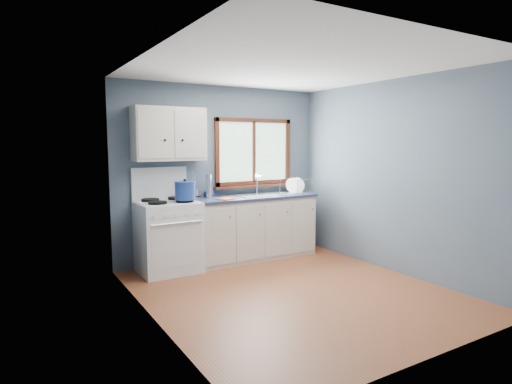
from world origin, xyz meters
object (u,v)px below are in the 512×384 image
skillet (185,198)px  utensil_crock (195,193)px  stockpot (185,190)px  gas_range (168,234)px  dish_rack (296,189)px  sink (264,199)px  thermos (209,186)px  base_cabinets (253,230)px

skillet → utensil_crock: bearing=43.6°
stockpot → utensil_crock: bearing=50.9°
skillet → gas_range: bearing=136.0°
gas_range → skillet: (0.18, -0.15, 0.49)m
utensil_crock → dish_rack: bearing=-5.0°
sink → skillet: sink is taller
utensil_crock → dish_rack: 1.63m
gas_range → skillet: gas_range is taller
gas_range → skillet: 0.54m
sink → thermos: (-0.85, 0.09, 0.23)m
sink → base_cabinets: bearing=179.9°
stockpot → utensil_crock: 0.43m
thermos → gas_range: bearing=-170.5°
gas_range → thermos: 0.88m
sink → dish_rack: (0.58, -0.00, 0.12)m
utensil_crock → thermos: size_ratio=1.11×
base_cabinets → skillet: (-1.12, -0.16, 0.58)m
thermos → dish_rack: (1.43, -0.09, -0.11)m
gas_range → sink: gas_range is taller
sink → skillet: 1.32m
gas_range → base_cabinets: (1.31, 0.02, -0.08)m
dish_rack → stockpot: bearing=164.2°
thermos → dish_rack: bearing=-3.6°
gas_range → thermos: size_ratio=4.10×
stockpot → sink: bearing=8.3°
base_cabinets → thermos: (-0.67, 0.09, 0.68)m
skillet → stockpot: bearing=-96.9°
dish_rack → base_cabinets: bearing=158.5°
gas_range → stockpot: 0.64m
sink → thermos: size_ratio=2.53×
gas_range → sink: size_ratio=1.62×
utensil_crock → skillet: bearing=-131.3°
gas_range → dish_rack: size_ratio=2.55×
sink → gas_range: bearing=-179.3°
sink → thermos: thermos is taller
utensil_crock → sink: bearing=-7.7°
base_cabinets → skillet: size_ratio=4.84×
thermos → base_cabinets: bearing=-7.6°
sink → utensil_crock: (-1.04, 0.14, 0.14)m
base_cabinets → dish_rack: (0.76, -0.00, 0.57)m
sink → dish_rack: 0.60m
skillet → dish_rack: dish_rack is taller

